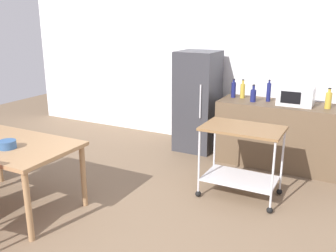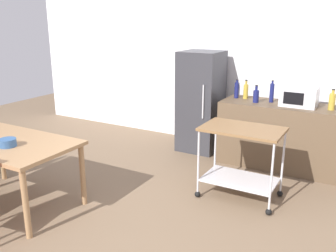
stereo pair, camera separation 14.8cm
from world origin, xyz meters
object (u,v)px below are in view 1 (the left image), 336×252
object	(u,v)px
kitchen_cart	(242,150)
bottle_sesame_oil	(243,90)
dining_table	(7,150)
fruit_bowl	(7,144)
bottle_vinegar	(328,100)
microwave	(296,95)
bottle_hot_sauce	(234,89)
bottle_wine	(269,92)
bottle_soda	(253,95)
refrigerator	(197,101)

from	to	relation	value
kitchen_cart	bottle_sesame_oil	world-z (taller)	bottle_sesame_oil
dining_table	fruit_bowl	size ratio (longest dim) A/B	8.46
dining_table	bottle_vinegar	bearing A→B (deg)	41.49
bottle_vinegar	microwave	bearing A→B (deg)	177.21
kitchen_cart	fruit_bowl	xyz separation A→B (m)	(-2.01, -1.53, 0.22)
kitchen_cart	microwave	bearing A→B (deg)	73.01
bottle_hot_sauce	bottle_wine	bearing A→B (deg)	-3.65
bottle_soda	fruit_bowl	bearing A→B (deg)	-124.39
bottle_sesame_oil	bottle_soda	size ratio (longest dim) A/B	1.13
bottle_sesame_oil	fruit_bowl	distance (m)	3.26
bottle_hot_sauce	bottle_sesame_oil	world-z (taller)	same
dining_table	kitchen_cart	distance (m)	2.59
fruit_bowl	bottle_wine	bearing A→B (deg)	54.26
bottle_vinegar	dining_table	bearing A→B (deg)	-138.51
microwave	bottle_sesame_oil	bearing A→B (deg)	172.48
bottle_hot_sauce	bottle_sesame_oil	bearing A→B (deg)	7.29
kitchen_cart	fruit_bowl	size ratio (longest dim) A/B	5.13
kitchen_cart	bottle_sesame_oil	xyz separation A→B (m)	(-0.40, 1.29, 0.44)
bottle_soda	bottle_hot_sauce	bearing A→B (deg)	154.93
dining_table	kitchen_cart	xyz separation A→B (m)	(2.16, 1.42, -0.10)
bottle_hot_sauce	bottle_wine	xyz separation A→B (m)	(0.52, -0.03, 0.02)
refrigerator	microwave	bearing A→B (deg)	-4.14
refrigerator	fruit_bowl	world-z (taller)	refrigerator
dining_table	kitchen_cart	bearing A→B (deg)	33.36
refrigerator	bottle_hot_sauce	size ratio (longest dim) A/B	5.66
fruit_bowl	bottle_hot_sauce	bearing A→B (deg)	62.26
bottle_soda	bottle_vinegar	world-z (taller)	bottle_vinegar
bottle_wine	bottle_vinegar	world-z (taller)	bottle_wine
microwave	dining_table	bearing A→B (deg)	-134.00
bottle_soda	bottle_vinegar	xyz separation A→B (m)	(0.97, 0.05, 0.02)
bottle_hot_sauce	kitchen_cart	bearing A→B (deg)	-67.37
dining_table	refrigerator	distance (m)	2.92
bottle_hot_sauce	bottle_sesame_oil	size ratio (longest dim) A/B	1.00
bottle_sesame_oil	bottle_wine	world-z (taller)	bottle_wine
refrigerator	fruit_bowl	distance (m)	2.97
bottle_vinegar	kitchen_cart	bearing A→B (deg)	-123.39
bottle_hot_sauce	microwave	distance (m)	0.90
kitchen_cart	microwave	distance (m)	1.33
kitchen_cart	dining_table	bearing A→B (deg)	-146.64
refrigerator	fruit_bowl	bearing A→B (deg)	-107.57
bottle_soda	kitchen_cart	bearing A→B (deg)	-80.09
dining_table	microwave	distance (m)	3.65
bottle_sesame_oil	microwave	distance (m)	0.77
microwave	bottle_vinegar	world-z (taller)	bottle_vinegar
refrigerator	bottle_hot_sauce	world-z (taller)	refrigerator
bottle_wine	fruit_bowl	distance (m)	3.42
refrigerator	bottle_vinegar	size ratio (longest dim) A/B	5.74
bottle_hot_sauce	bottle_wine	size ratio (longest dim) A/B	0.89
dining_table	fruit_bowl	distance (m)	0.22
microwave	fruit_bowl	bearing A→B (deg)	-131.07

